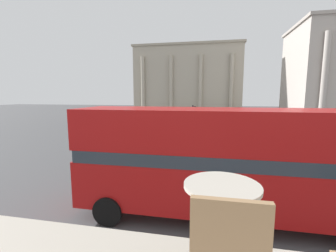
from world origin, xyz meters
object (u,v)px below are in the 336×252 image
Objects in this scene: traffic_light_near at (223,136)px; car_silver at (158,126)px; car_white at (322,149)px; pedestrian_grey at (286,128)px; cafe_dining_table at (221,208)px; plaza_building_left at (189,81)px; pedestrian_olive at (324,166)px; double_decker_bus at (226,159)px; traffic_light_mid at (193,120)px; pedestrian_black at (264,121)px.

car_silver is at bearing 117.22° from traffic_light_near.
pedestrian_grey reaches higher than car_white.
car_white is 2.48× the size of pedestrian_grey.
cafe_dining_table is at bearing -100.96° from pedestrian_grey.
plaza_building_left reaches higher than pedestrian_olive.
double_decker_bus is at bearing 132.22° from car_white.
pedestrian_olive is (12.08, -47.81, -7.44)m from plaza_building_left.
pedestrian_olive is (-2.30, -5.58, 0.33)m from car_white.
plaza_building_left is 33.05m from car_silver.
cafe_dining_table is 18.72m from car_white.
traffic_light_mid is at bearing 169.78° from pedestrian_olive.
traffic_light_near is 2.03× the size of pedestrian_black.
pedestrian_olive is at bearing -92.79° from pedestrian_grey.
pedestrian_black is (13.71, -26.24, -7.48)m from plaza_building_left.
cafe_dining_table is at bearing 142.01° from pedestrian_black.
pedestrian_black is 21.63m from pedestrian_olive.
cafe_dining_table reaches higher than pedestrian_grey.
cafe_dining_table reaches higher than car_silver.
double_decker_bus is 11.85m from traffic_light_mid.
traffic_light_near is 0.83× the size of car_white.
car_silver is at bearing 87.04° from pedestrian_black.
traffic_light_near is at bearing 87.18° from cafe_dining_table.
pedestrian_black reaches higher than pedestrian_grey.
traffic_light_near is at bearing -112.40° from pedestrian_grey.
pedestrian_olive is at bearing 147.15° from car_white.
double_decker_bus is 12.66m from car_white.
traffic_light_mid is at bearing 122.43° from pedestrian_black.
pedestrian_grey is (15.30, -0.98, 0.27)m from car_silver.
traffic_light_near is at bearing -70.17° from traffic_light_mid.
car_white is at bearing 48.48° from double_decker_bus.
double_decker_bus is 21.50m from car_silver.
pedestrian_olive is at bearing -75.82° from plaza_building_left.
plaza_building_left is 49.87m from pedestrian_olive.
car_white is 18.15m from car_silver.
car_white is 2.45× the size of pedestrian_black.
pedestrian_olive is at bearing 150.52° from pedestrian_black.
car_silver is (-7.57, 14.72, -1.58)m from traffic_light_near.
car_white is 1.00× the size of car_silver.
plaza_building_left reaches higher than traffic_light_mid.
car_white is (9.76, -1.67, -1.82)m from traffic_light_mid.
traffic_light_mid reaches higher than pedestrian_black.
double_decker_bus is at bearing 61.09° from car_silver.
car_silver is at bearing 163.07° from pedestrian_olive.
plaza_building_left is 6.34× the size of car_white.
car_silver is (-0.69, -32.12, -7.76)m from plaza_building_left.
double_decker_bus is 6.78m from cafe_dining_table.
cafe_dining_table is at bearing 143.54° from car_white.
plaza_building_left is at bearing 138.10° from pedestrian_olive.
plaza_building_left is 36.95m from pedestrian_grey.
pedestrian_grey is (7.73, 13.74, -1.31)m from traffic_light_near.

